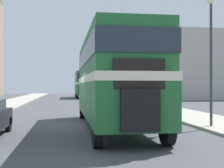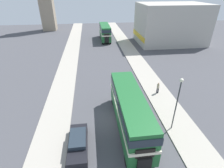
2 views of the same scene
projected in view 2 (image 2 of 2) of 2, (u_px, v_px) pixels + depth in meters
name	position (u px, v px, depth m)	size (l,w,h in m)	color
ground_plane	(116.00, 120.00, 19.75)	(120.00, 120.00, 0.00)	#47474C
sidewalk_right	(172.00, 114.00, 20.46)	(3.50, 120.00, 0.12)	#A8A093
sidewalk_left	(54.00, 124.00, 18.99)	(3.50, 120.00, 0.12)	#A8A093
double_decker_bus	(130.00, 109.00, 17.55)	(2.56, 10.98, 4.02)	#1E602D
bus_distant	(105.00, 31.00, 48.03)	(2.46, 9.83, 4.10)	#1E602D
car_parked_near	(78.00, 143.00, 15.85)	(1.67, 4.64, 1.39)	black
pedestrian_walking	(158.00, 87.00, 24.06)	(0.33, 0.33, 1.62)	#282833
street_lamp	(178.00, 97.00, 16.57)	(0.36, 0.36, 5.86)	#38383D
shop_building_block	(171.00, 24.00, 44.65)	(16.58, 11.34, 9.66)	#B2ADA3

